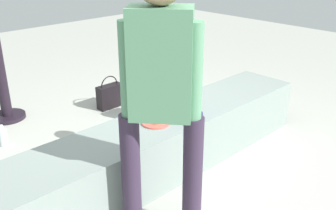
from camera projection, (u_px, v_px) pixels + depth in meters
The scene contains 12 objects.
ground_plane at pixel (167, 167), 3.22m from camera, with size 12.00×12.00×0.00m, color #A3A69B.
concrete_ledge at pixel (167, 143), 3.13m from camera, with size 2.86×0.53×0.45m, color gray.
child_seated at pixel (175, 89), 3.02m from camera, with size 0.28×0.32×0.48m.
adult_standing at pixel (161, 82), 2.13m from camera, with size 0.38×0.41×1.68m.
cake_plate at pixel (156, 121), 2.94m from camera, with size 0.22×0.22×0.07m.
gift_bag at pixel (141, 105), 4.03m from camera, with size 0.24×0.08×0.34m.
railing_post at pixel (0, 73), 3.89m from camera, with size 0.36×0.36×1.30m.
water_bottle_near_gift at pixel (145, 97), 4.37m from camera, with size 0.07×0.07×0.23m.
water_bottle_far_side at pixel (3, 136), 3.51m from camera, with size 0.07×0.07×0.20m.
party_cup_red at pixel (168, 114), 4.08m from camera, with size 0.08×0.08×0.09m, color red.
cake_box_white at pixel (3, 197), 2.73m from camera, with size 0.32×0.27×0.13m, color white.
handbag_black_leather at pixel (110, 96), 4.31m from camera, with size 0.29×0.12×0.37m.
Camera 1 is at (-1.90, -2.00, 1.73)m, focal length 41.42 mm.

